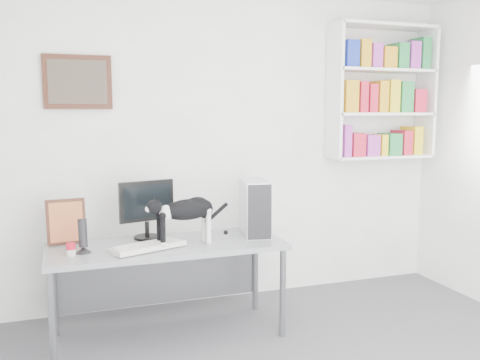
% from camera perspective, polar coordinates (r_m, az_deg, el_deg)
% --- Properties ---
extents(room, '(4.01, 4.01, 2.70)m').
position_cam_1_polar(room, '(2.67, 12.83, 0.65)').
color(room, '#515156').
rests_on(room, ground).
extents(bookshelf, '(1.03, 0.28, 1.24)m').
position_cam_1_polar(bookshelf, '(4.97, 15.65, 9.46)').
color(bookshelf, white).
rests_on(bookshelf, room).
extents(wall_art, '(0.52, 0.04, 0.42)m').
position_cam_1_polar(wall_art, '(4.24, -17.76, 10.43)').
color(wall_art, '#4E2719').
rests_on(wall_art, room).
extents(desk, '(1.71, 0.68, 0.71)m').
position_cam_1_polar(desk, '(3.89, -8.08, -12.16)').
color(desk, gray).
rests_on(desk, room).
extents(monitor, '(0.46, 0.30, 0.45)m').
position_cam_1_polar(monitor, '(3.92, -10.45, -3.24)').
color(monitor, black).
rests_on(monitor, desk).
extents(keyboard, '(0.56, 0.37, 0.04)m').
position_cam_1_polar(keyboard, '(3.66, -10.31, -7.35)').
color(keyboard, silver).
rests_on(keyboard, desk).
extents(pc_tower, '(0.26, 0.46, 0.43)m').
position_cam_1_polar(pc_tower, '(4.01, 1.65, -3.04)').
color(pc_tower, silver).
rests_on(pc_tower, desk).
extents(speaker, '(0.12, 0.12, 0.25)m').
position_cam_1_polar(speaker, '(3.65, -17.23, -5.94)').
color(speaker, black).
rests_on(speaker, desk).
extents(leaning_print, '(0.29, 0.14, 0.34)m').
position_cam_1_polar(leaning_print, '(3.92, -18.94, -4.35)').
color(leaning_print, '#4E2719').
rests_on(leaning_print, desk).
extents(soup_can, '(0.06, 0.06, 0.09)m').
position_cam_1_polar(soup_can, '(3.61, -18.45, -7.42)').
color(soup_can, red).
rests_on(soup_can, desk).
extents(cat, '(0.59, 0.27, 0.36)m').
position_cam_1_polar(cat, '(3.68, -6.08, -4.66)').
color(cat, black).
rests_on(cat, desk).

